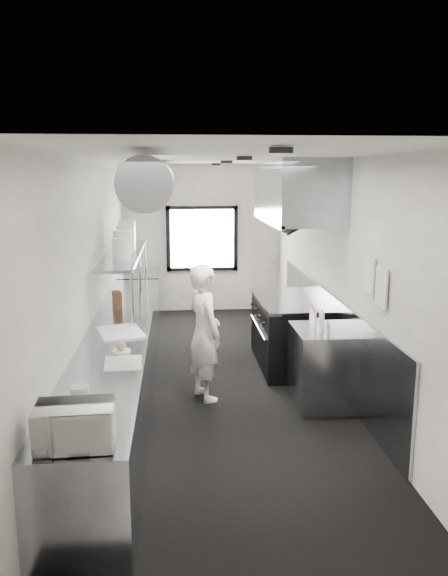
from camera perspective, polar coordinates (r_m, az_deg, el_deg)
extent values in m
cube|color=black|center=(7.22, -0.66, -9.78)|extent=(3.00, 8.00, 0.01)
cube|color=silver|center=(6.72, -0.72, 13.05)|extent=(3.00, 8.00, 0.01)
cube|color=silver|center=(10.78, -2.24, 5.03)|extent=(3.00, 0.02, 2.80)
cube|color=silver|center=(3.01, 4.97, -12.54)|extent=(3.00, 0.02, 2.80)
cube|color=silver|center=(6.89, -13.23, 1.00)|extent=(0.02, 8.00, 2.80)
cube|color=silver|center=(7.10, 11.48, 1.38)|extent=(0.02, 8.00, 2.80)
cube|color=gray|center=(7.56, 10.45, -4.56)|extent=(0.03, 5.50, 1.10)
cylinder|color=gray|center=(7.11, -6.69, 10.87)|extent=(0.40, 6.40, 0.40)
cube|color=white|center=(10.74, -2.23, 5.00)|extent=(1.20, 0.03, 1.10)
cube|color=black|center=(10.71, -2.25, 8.07)|extent=(1.36, 0.03, 0.08)
cube|color=black|center=(10.84, -2.21, 2.00)|extent=(1.36, 0.03, 0.08)
cube|color=black|center=(10.75, -5.65, 4.96)|extent=(0.08, 0.03, 1.25)
cube|color=black|center=(10.81, 1.17, 5.05)|extent=(0.08, 0.03, 1.25)
cube|color=gray|center=(7.57, 7.35, 9.76)|extent=(0.80, 2.20, 0.80)
cube|color=gray|center=(7.53, 4.42, 6.83)|extent=(0.05, 2.20, 0.05)
cube|color=black|center=(7.58, 6.69, 7.20)|extent=(0.50, 2.10, 0.28)
cube|color=gray|center=(6.61, -10.44, -7.86)|extent=(0.70, 6.00, 0.90)
cube|color=gray|center=(7.81, -10.06, 3.47)|extent=(0.45, 3.00, 0.04)
cylinder|color=gray|center=(6.48, -9.28, -1.12)|extent=(0.04, 0.04, 0.66)
cylinder|color=gray|center=(7.85, -8.52, 1.11)|extent=(0.04, 0.04, 0.66)
cylinder|color=gray|center=(9.23, -7.99, 2.68)|extent=(0.04, 0.04, 0.66)
cube|color=black|center=(7.87, 6.63, -4.57)|extent=(0.85, 1.60, 0.90)
cube|color=gray|center=(7.75, 6.71, -1.23)|extent=(0.85, 1.60, 0.04)
cube|color=gray|center=(7.80, 3.66, -4.66)|extent=(0.03, 1.55, 0.80)
cylinder|color=gray|center=(7.77, 3.45, -3.96)|extent=(0.03, 1.30, 0.03)
cube|color=gray|center=(6.59, 9.90, -7.89)|extent=(0.65, 0.80, 0.90)
cube|color=gray|center=(10.16, -8.48, -0.93)|extent=(0.70, 1.20, 0.90)
cube|color=silver|center=(5.93, 14.49, 1.23)|extent=(0.02, 0.28, 0.38)
cube|color=silver|center=(5.62, 15.63, 0.08)|extent=(0.02, 0.28, 0.38)
imported|color=silver|center=(6.58, -2.02, -4.50)|extent=(0.58, 0.69, 1.61)
imported|color=white|center=(3.83, -14.85, -13.30)|extent=(0.48, 0.37, 0.28)
cylinder|color=#B5C2B2|center=(4.37, -16.19, -11.44)|extent=(0.16, 0.16, 0.11)
cylinder|color=#B5C2B2|center=(4.58, -14.37, -10.23)|extent=(0.18, 0.18, 0.11)
cube|color=white|center=(5.32, -10.17, -7.50)|extent=(0.37, 0.45, 0.01)
cylinder|color=white|center=(5.66, -10.33, -6.30)|extent=(0.23, 0.23, 0.02)
sphere|color=tan|center=(5.65, -10.35, -5.78)|extent=(0.09, 0.09, 0.09)
cube|color=white|center=(6.31, -10.43, -4.40)|extent=(0.60, 0.71, 0.02)
cube|color=brown|center=(7.41, -10.76, -1.22)|extent=(0.15, 0.22, 0.22)
cylinder|color=white|center=(7.13, -10.36, 3.92)|extent=(0.29, 0.29, 0.26)
cylinder|color=white|center=(7.52, -10.22, 4.54)|extent=(0.32, 0.32, 0.32)
cylinder|color=white|center=(7.84, -9.91, 4.94)|extent=(0.30, 0.30, 0.35)
cylinder|color=white|center=(8.38, -9.78, 5.48)|extent=(0.30, 0.30, 0.38)
cylinder|color=white|center=(6.10, 10.39, -4.23)|extent=(0.07, 0.07, 0.17)
cylinder|color=white|center=(6.29, 9.63, -3.76)|extent=(0.07, 0.07, 0.16)
cylinder|color=white|center=(6.47, 9.85, -3.22)|extent=(0.07, 0.07, 0.19)
cylinder|color=white|center=(6.53, 9.10, -3.18)|extent=(0.06, 0.06, 0.16)
cylinder|color=white|center=(6.68, 8.90, -2.79)|extent=(0.07, 0.07, 0.17)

